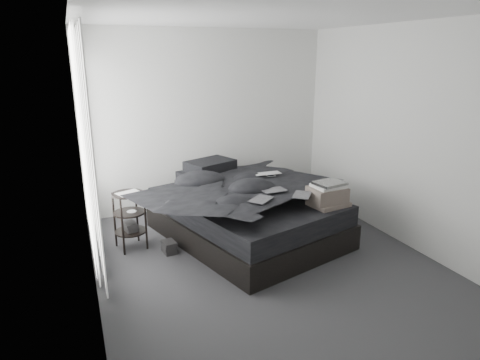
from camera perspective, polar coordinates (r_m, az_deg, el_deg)
name	(u,v)px	position (r m, az deg, el deg)	size (l,w,h in m)	color
floor	(266,263)	(4.87, 3.54, -11.01)	(3.60, 4.20, 0.01)	#373739
ceiling	(271,15)	(4.33, 4.19, 21.14)	(3.60, 4.20, 0.01)	white
wall_back	(207,121)	(6.35, -4.37, 7.88)	(3.60, 0.01, 2.60)	silver
wall_front	(420,220)	(2.76, 22.93, -4.94)	(3.60, 0.01, 2.60)	silver
wall_left	(84,166)	(4.01, -20.10, 1.83)	(0.01, 4.20, 2.60)	silver
wall_right	(407,137)	(5.43, 21.34, 5.33)	(0.01, 4.20, 2.60)	silver
window_left	(82,141)	(4.88, -20.35, 4.88)	(0.02, 2.00, 2.30)	white
curtain_left	(87,147)	(4.89, -19.69, 4.14)	(0.06, 2.12, 2.48)	white
bed	(247,225)	(5.46, 0.88, -6.08)	(1.69, 2.23, 0.30)	black
mattress	(247,205)	(5.36, 0.89, -3.41)	(1.62, 2.16, 0.24)	black
duvet	(249,188)	(5.24, 1.27, -1.02)	(1.64, 1.90, 0.26)	black
pillow_lower	(205,176)	(5.94, -4.70, 0.51)	(0.67, 0.45, 0.15)	black
pillow_upper	(210,165)	(5.92, -4.00, 1.94)	(0.63, 0.43, 0.14)	black
laptop	(269,169)	(5.53, 3.90, 1.45)	(0.36, 0.23, 0.03)	silver
comic_a	(261,192)	(4.64, 2.87, -1.64)	(0.28, 0.18, 0.01)	black
comic_b	(274,183)	(4.96, 4.51, -0.39)	(0.28, 0.18, 0.01)	black
comic_c	(302,187)	(4.83, 8.33, -0.91)	(0.28, 0.18, 0.01)	black
side_stand	(130,221)	(5.25, -14.46, -5.32)	(0.37, 0.37, 0.68)	black
papers	(129,193)	(5.13, -14.59, -1.73)	(0.26, 0.19, 0.01)	white
floor_books	(169,247)	(5.14, -9.42, -8.82)	(0.14, 0.20, 0.14)	black
box_lower	(325,235)	(5.25, 11.31, -7.19)	(0.45, 0.35, 0.33)	black
box_mid	(328,212)	(5.14, 11.64, -4.20)	(0.42, 0.33, 0.25)	#675951
box_upper	(327,195)	(5.06, 11.54, -1.92)	(0.40, 0.32, 0.18)	#675951
art_book_white	(328,186)	(5.04, 11.70, -0.76)	(0.34, 0.27, 0.03)	silver
art_book_snake	(330,183)	(5.03, 11.87, -0.42)	(0.33, 0.26, 0.03)	silver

